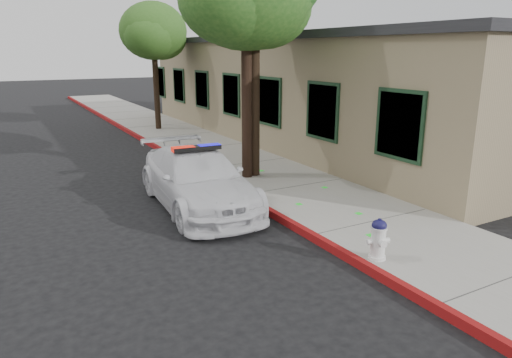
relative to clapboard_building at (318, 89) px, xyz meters
The scene contains 7 objects.
ground 11.42m from the clapboard_building, 126.62° to the right, with size 120.00×120.00×0.00m, color black.
sidewalk 8.13m from the clapboard_building, 130.31° to the right, with size 3.20×60.00×0.15m, color gray.
red_curb 9.18m from the clapboard_building, 137.85° to the right, with size 0.14×60.00×0.16m, color maroon.
clapboard_building is the anchor object (origin of this frame).
police_car 9.89m from the clapboard_building, 143.04° to the right, with size 2.24×4.88×1.50m.
fire_hydrant 12.31m from the clapboard_building, 121.31° to the right, with size 0.42×0.37×0.73m.
street_tree_far 7.64m from the clapboard_building, 136.00° to the left, with size 3.06×3.02×5.60m.
Camera 1 is at (-5.12, -6.90, 3.64)m, focal length 32.65 mm.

